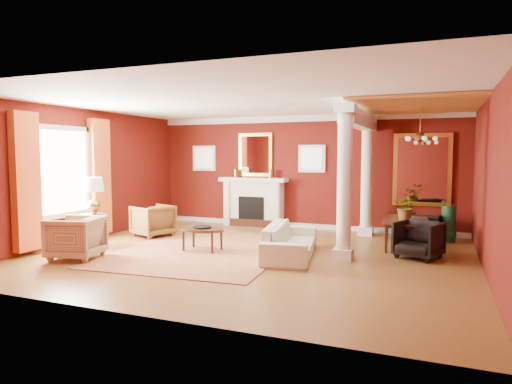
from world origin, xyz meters
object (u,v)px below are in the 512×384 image
at_px(armchair_leopard, 153,219).
at_px(armchair_stripe, 76,236).
at_px(dining_table, 407,225).
at_px(sofa, 291,235).
at_px(side_table, 94,201).
at_px(coffee_table, 202,230).

bearing_deg(armchair_leopard, armchair_stripe, 22.48).
height_order(armchair_stripe, dining_table, dining_table).
xyz_separation_m(sofa, armchair_leopard, (-3.61, 0.81, -0.00)).
relative_size(armchair_stripe, side_table, 0.60).
distance_m(sofa, armchair_leopard, 3.70).
relative_size(sofa, dining_table, 1.29).
height_order(armchair_stripe, coffee_table, armchair_stripe).
height_order(coffee_table, dining_table, dining_table).
height_order(sofa, armchair_stripe, armchair_stripe).
relative_size(side_table, dining_table, 0.89).
xyz_separation_m(armchair_stripe, side_table, (-0.47, 1.02, 0.53)).
height_order(side_table, dining_table, side_table).
bearing_deg(side_table, coffee_table, 10.71).
relative_size(armchair_leopard, side_table, 0.57).
bearing_deg(sofa, dining_table, -58.81).
height_order(armchair_stripe, side_table, side_table).
relative_size(armchair_stripe, dining_table, 0.53).
xyz_separation_m(side_table, dining_table, (6.02, 2.35, -0.51)).
bearing_deg(side_table, sofa, 8.69).
xyz_separation_m(armchair_stripe, coffee_table, (1.82, 1.46, -0.02)).
relative_size(coffee_table, side_table, 0.63).
distance_m(sofa, side_table, 4.14).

